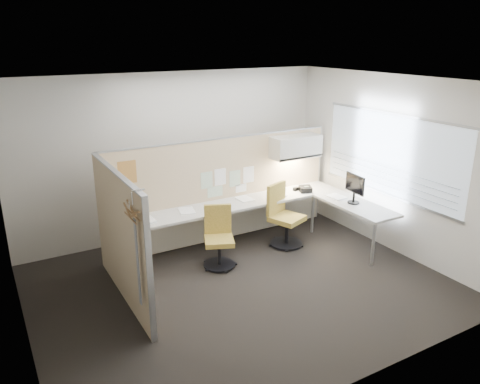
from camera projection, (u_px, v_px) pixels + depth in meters
floor at (241, 286)px, 6.58m from camera, size 5.50×4.50×0.01m
ceiling at (241, 82)px, 5.69m from camera, size 5.50×4.50×0.01m
wall_back at (176, 155)px, 7.99m from camera, size 5.50×0.02×2.80m
wall_front at (364, 258)px, 4.29m from camera, size 5.50×0.02×2.80m
wall_left at (12, 233)px, 4.84m from camera, size 0.02×4.50×2.80m
wall_right at (391, 164)px, 7.44m from camera, size 0.02×4.50×2.80m
window_pane at (391, 155)px, 7.38m from camera, size 0.01×2.80×1.30m
partition_back at (222, 190)px, 7.88m from camera, size 4.10×0.06×1.75m
partition_left at (121, 238)px, 6.01m from camera, size 0.06×2.20×1.75m
desk at (256, 210)px, 7.76m from camera, size 4.00×2.07×0.73m
overhead_bin at (296, 147)px, 8.14m from camera, size 0.90×0.36×0.38m
task_light_strip at (295, 158)px, 8.21m from camera, size 0.60×0.06×0.02m
pinned_papers at (227, 181)px, 7.84m from camera, size 1.01×0.00×0.47m
poster at (127, 172)px, 6.92m from camera, size 0.28×0.00×0.35m
chair_left at (219, 239)px, 7.06m from camera, size 0.56×0.57×0.92m
chair_right at (283, 217)px, 7.76m from camera, size 0.62×0.63×1.03m
monitor at (355, 187)px, 7.59m from camera, size 0.19×0.46×0.49m
phone at (305, 189)px, 8.22m from camera, size 0.26×0.25×0.12m
stapler at (275, 192)px, 8.16m from camera, size 0.15×0.09×0.05m
tape_dispenser at (296, 189)px, 8.30m from camera, size 0.11×0.08×0.06m
coat_hook at (133, 223)px, 5.06m from camera, size 0.18×0.45×1.35m
paper_stack_0 at (146, 220)px, 6.93m from camera, size 0.24×0.31×0.03m
paper_stack_1 at (187, 211)px, 7.32m from camera, size 0.29×0.34×0.02m
paper_stack_2 at (214, 209)px, 7.37m from camera, size 0.25×0.32×0.03m
paper_stack_3 at (245, 199)px, 7.86m from camera, size 0.24×0.31×0.01m
paper_stack_4 at (277, 195)px, 8.06m from camera, size 0.24×0.31×0.02m
paper_stack_5 at (336, 197)px, 7.95m from camera, size 0.25×0.32×0.02m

